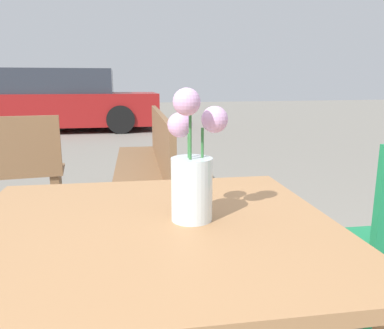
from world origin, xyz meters
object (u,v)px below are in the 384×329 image
Objects in this scene: flower_vase at (193,175)px; parked_car at (59,102)px; table_front at (151,260)px; bench_near at (150,164)px.

parked_car is (-1.04, 8.15, -0.20)m from flower_vase.
table_front is at bearing 178.76° from flower_vase.
parked_car reaches higher than table_front.
table_front is 3.02× the size of flower_vase.
parked_car is (-1.19, 6.29, 0.17)m from bench_near.
bench_near is (0.14, 1.86, -0.37)m from flower_vase.
flower_vase is 0.07× the size of parked_car.
flower_vase reaches higher than bench_near.
flower_vase is at bearing -1.24° from table_front.
parked_car reaches higher than flower_vase.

